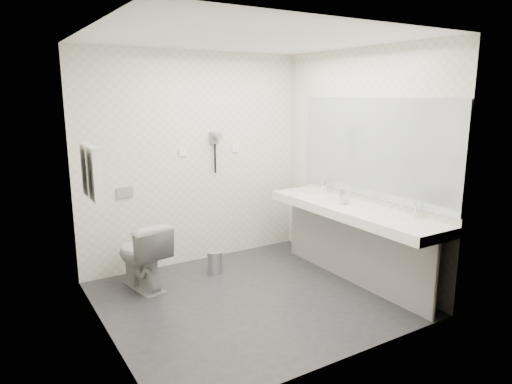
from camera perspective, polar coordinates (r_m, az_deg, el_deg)
floor at (r=4.73m, az=-0.61°, el=-13.07°), size 2.80×2.80×0.00m
ceiling at (r=4.31m, az=-0.69°, el=18.60°), size 2.80×2.80×0.00m
wall_back at (r=5.49m, az=-7.66°, el=4.02°), size 2.80×0.00×2.80m
wall_front at (r=3.32m, az=10.96°, el=-1.39°), size 2.80×0.00×2.80m
wall_left at (r=3.83m, az=-18.90°, el=-0.03°), size 0.00×2.60×2.60m
wall_right at (r=5.20m, az=12.73°, el=3.38°), size 0.00×2.60×2.60m
vanity_counter at (r=4.96m, az=11.81°, el=-2.31°), size 0.55×2.20×0.10m
vanity_panel at (r=5.10m, az=11.81°, el=-6.91°), size 0.03×2.15×0.75m
vanity_post_near at (r=4.47m, az=21.38°, el=-10.24°), size 0.06×0.06×0.75m
vanity_post_far at (r=5.87m, az=5.06°, el=-4.13°), size 0.06×0.06×0.75m
mirror at (r=5.02m, az=14.30°, el=5.30°), size 0.02×2.20×1.05m
basin_near at (r=4.52m, az=17.48°, el=-3.58°), size 0.40×0.31×0.05m
basin_far at (r=5.43m, az=7.13°, el=-0.52°), size 0.40×0.31×0.05m
faucet_near at (r=4.64m, az=19.14°, el=-2.13°), size 0.04×0.04×0.15m
faucet_far at (r=5.53m, az=8.74°, el=0.62°), size 0.04×0.04×0.15m
soap_bottle_a at (r=4.99m, az=10.64°, el=-0.96°), size 0.07×0.07×0.10m
soap_bottle_b at (r=5.02m, az=11.00°, el=-0.88°), size 0.10×0.10×0.10m
glass_left at (r=5.26m, az=10.74°, el=-0.30°), size 0.06×0.06×0.10m
glass_right at (r=5.21m, az=10.72°, el=-0.38°), size 0.07×0.07×0.11m
toilet at (r=4.98m, az=-14.04°, el=-7.63°), size 0.51×0.77×0.72m
flush_plate at (r=5.25m, az=-16.00°, el=-0.05°), size 0.18×0.02×0.12m
pedal_bin at (r=5.31m, az=-5.15°, el=-8.79°), size 0.22×0.22×0.24m
bin_lid at (r=5.27m, az=-5.18°, el=-7.47°), size 0.17×0.17×0.02m
towel_rail at (r=4.33m, az=-20.17°, el=5.24°), size 0.02×0.62×0.02m
towel_near at (r=4.23m, az=-19.43°, el=2.12°), size 0.07×0.24×0.48m
towel_far at (r=4.50m, az=-20.21°, el=2.63°), size 0.07×0.24×0.48m
dryer_cradle at (r=5.54m, az=-5.23°, el=6.75°), size 0.10×0.04×0.14m
dryer_barrel at (r=5.47m, az=-4.91°, el=7.01°), size 0.08×0.14×0.08m
dryer_cord at (r=5.55m, az=-5.11°, el=4.17°), size 0.02×0.02×0.35m
switch_plate_a at (r=5.41m, az=-9.09°, el=4.92°), size 0.09×0.02×0.09m
switch_plate_b at (r=5.71m, az=-2.57°, el=5.44°), size 0.09×0.02×0.09m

